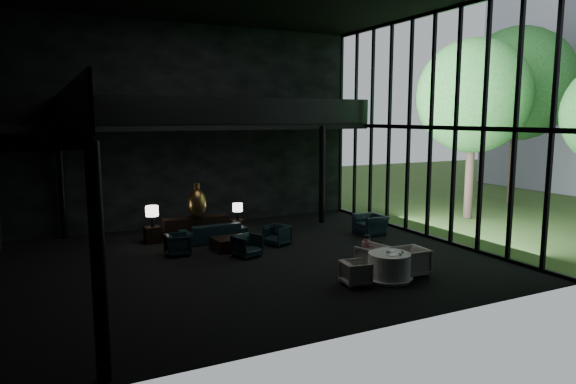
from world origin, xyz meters
name	(u,v)px	position (x,y,z in m)	size (l,w,h in m)	color
floor	(252,260)	(0.00, 0.00, 0.00)	(14.00, 12.00, 0.02)	black
wall_back	(194,126)	(0.00, 6.00, 4.00)	(14.00, 0.04, 8.00)	black
wall_front	(368,136)	(0.00, -6.00, 4.00)	(14.00, 0.04, 8.00)	black
curtain_wall	(431,127)	(6.95, 0.00, 4.00)	(0.20, 12.00, 8.00)	black
mezzanine_left	(24,132)	(-6.00, 0.00, 4.00)	(2.00, 12.00, 0.25)	black
mezzanine_back	(226,126)	(1.00, 5.00, 4.00)	(12.00, 2.00, 0.25)	black
railing_left	(67,108)	(-5.00, 0.00, 4.60)	(0.06, 12.00, 1.00)	black
railing_back	(234,111)	(1.00, 4.00, 4.60)	(12.00, 0.06, 1.00)	black
column_sw	(98,265)	(-5.00, -5.70, 2.00)	(0.24, 0.24, 4.00)	black
column_nw	(61,184)	(-5.00, 5.70, 2.00)	(0.24, 0.24, 4.00)	black
column_ne	(322,175)	(4.80, 4.00, 2.00)	(0.24, 0.24, 4.00)	black
tree_near	(473,96)	(11.00, 2.00, 5.23)	(4.80, 4.80, 7.65)	#382D23
tree_far	(517,84)	(16.00, 4.00, 5.99)	(5.60, 5.60, 8.80)	#382D23
console	(196,227)	(-0.67, 3.71, 0.38)	(2.39, 0.54, 0.76)	black
bronze_urn	(197,203)	(-0.67, 3.50, 1.30)	(0.68, 0.68, 1.26)	#AD7934
side_table_left	(152,234)	(-2.27, 3.62, 0.29)	(0.52, 0.52, 0.58)	black
table_lamp_left	(152,212)	(-2.27, 3.52, 1.11)	(0.44, 0.44, 0.74)	black
side_table_right	(237,226)	(0.93, 3.72, 0.26)	(0.47, 0.47, 0.52)	black
table_lamp_right	(238,208)	(0.93, 3.63, 0.97)	(0.38, 0.38, 0.64)	black
sofa	(213,228)	(-0.30, 2.79, 0.50)	(2.55, 0.75, 1.00)	black
lounge_armchair_west	(178,244)	(-1.90, 1.54, 0.38)	(0.73, 0.68, 0.75)	black
lounge_armchair_east	(277,234)	(1.50, 1.35, 0.38)	(0.73, 0.69, 0.75)	black
lounge_armchair_south	(247,245)	(0.01, 0.40, 0.39)	(0.75, 0.70, 0.77)	black
window_armchair	(371,221)	(5.36, 1.30, 0.51)	(1.17, 0.76, 1.02)	black
coffee_table	(228,244)	(-0.24, 1.46, 0.21)	(0.94, 0.94, 0.42)	black
dining_table	(389,269)	(2.56, -3.49, 0.33)	(1.29, 1.29, 0.75)	white
dining_chair_north	(373,256)	(2.67, -2.61, 0.44)	(0.85, 0.79, 0.87)	#A69E95
dining_chair_east	(411,258)	(3.36, -3.39, 0.48)	(0.94, 0.88, 0.97)	beige
dining_chair_west	(356,273)	(1.54, -3.41, 0.32)	(0.63, 0.59, 0.64)	#B7AD9E
child	(367,245)	(2.52, -2.47, 0.75)	(0.28, 0.28, 0.60)	pink
plate_a	(391,255)	(2.48, -3.66, 0.76)	(0.25, 0.25, 0.02)	white
plate_b	(390,251)	(2.71, -3.31, 0.76)	(0.23, 0.23, 0.02)	white
saucer	(400,253)	(2.81, -3.63, 0.76)	(0.14, 0.14, 0.01)	white
coffee_cup	(402,252)	(2.87, -3.63, 0.79)	(0.08, 0.08, 0.06)	white
cereal_bowl	(389,251)	(2.56, -3.44, 0.79)	(0.15, 0.15, 0.08)	white
cream_pot	(400,254)	(2.66, -3.81, 0.79)	(0.07, 0.07, 0.08)	#99999E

